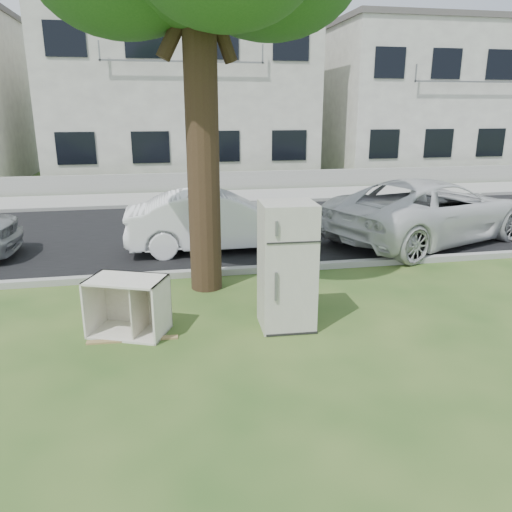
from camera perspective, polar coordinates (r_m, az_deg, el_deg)
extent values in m
plane|color=#274819|center=(7.28, -1.08, -8.17)|extent=(120.00, 120.00, 0.00)
cube|color=black|center=(12.93, -5.69, 2.86)|extent=(120.00, 7.00, 0.01)
cube|color=gray|center=(9.54, -3.63, -2.11)|extent=(120.00, 0.18, 0.12)
cube|color=gray|center=(16.39, -6.89, 5.72)|extent=(120.00, 0.18, 0.12)
cube|color=gray|center=(17.81, -7.25, 6.58)|extent=(120.00, 2.80, 0.01)
cube|color=gray|center=(19.34, -7.63, 8.39)|extent=(120.00, 0.15, 0.70)
cylinder|color=black|center=(8.36, -6.15, 13.41)|extent=(0.54, 0.54, 5.20)
cube|color=silver|center=(24.05, -8.72, 17.68)|extent=(11.00, 8.00, 7.20)
cube|color=#595451|center=(24.42, -9.14, 26.43)|extent=(11.22, 8.16, 0.24)
cube|color=silver|center=(27.37, 18.43, 16.27)|extent=(10.00, 8.00, 6.60)
cube|color=#595451|center=(27.62, 19.12, 23.35)|extent=(10.20, 8.16, 0.24)
cube|color=silver|center=(7.04, 3.55, -1.15)|extent=(0.78, 0.73, 1.82)
cube|color=white|center=(7.19, -14.43, -5.56)|extent=(1.20, 0.99, 0.81)
cube|color=olive|center=(7.09, -13.91, -9.28)|extent=(1.22, 0.15, 0.02)
cube|color=#A37A55|center=(8.20, -14.81, -5.74)|extent=(0.68, 0.86, 0.02)
cube|color=tan|center=(8.22, -14.06, -5.65)|extent=(0.19, 0.76, 0.02)
imported|color=white|center=(11.07, -4.39, 4.07)|extent=(4.02, 1.41, 1.32)
imported|color=silver|center=(12.48, 19.23, 4.96)|extent=(5.83, 4.25, 1.47)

